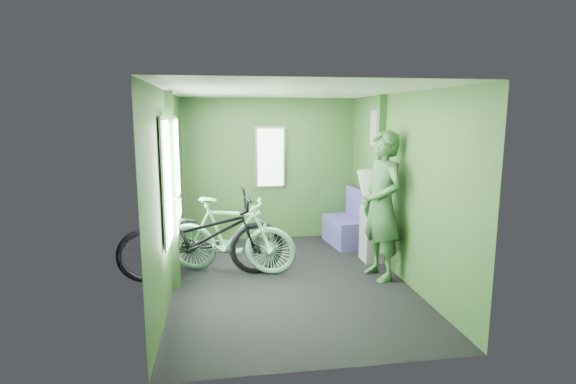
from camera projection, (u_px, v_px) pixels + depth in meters
The scene contains 6 objects.
room at pixel (286, 165), 5.37m from camera, with size 4.00×4.02×2.31m.
bicycle_black at pixel (204, 278), 5.65m from camera, with size 0.72×2.06×1.08m, color black.
bicycle_mint at pixel (231, 274), 5.80m from camera, with size 0.48×1.70×1.02m, color #7CC395.
passenger at pixel (382, 206), 5.54m from camera, with size 0.58×0.79×1.85m.
waste_box at pixel (372, 232), 6.27m from camera, with size 0.25×0.35×0.84m, color gray.
bench_seat at pixel (346, 228), 7.12m from camera, with size 0.56×0.89×0.89m.
Camera 1 is at (-0.83, -5.24, 2.03)m, focal length 28.00 mm.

